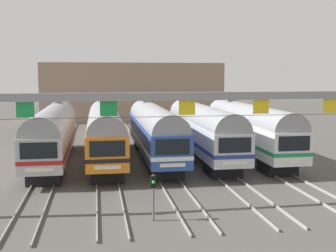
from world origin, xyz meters
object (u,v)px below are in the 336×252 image
commuter_train_orange (105,131)px  commuter_train_white (249,128)px  commuter_train_stainless (53,132)px  commuter_train_blue (154,130)px  catenary_gantry (187,114)px  yard_signal_mast (153,189)px  commuter_train_silver (203,129)px

commuter_train_orange → commuter_train_white: commuter_train_white is taller
commuter_train_stainless → commuter_train_white: 17.00m
commuter_train_orange → commuter_train_blue: size_ratio=1.00×
commuter_train_blue → commuter_train_white: size_ratio=1.00×
catenary_gantry → commuter_train_orange: bearing=107.5°
commuter_train_stainless → catenary_gantry: (8.50, -13.50, 2.57)m
commuter_train_white → yard_signal_mast: 18.73m
commuter_train_blue → commuter_train_stainless: bearing=180.0°
commuter_train_orange → commuter_train_white: (12.75, 0.00, 0.00)m
commuter_train_stainless → commuter_train_orange: size_ratio=1.00×
commuter_train_orange → commuter_train_white: 12.75m
commuter_train_silver → commuter_train_blue: bearing=179.9°
commuter_train_silver → commuter_train_white: size_ratio=1.00×
commuter_train_blue → yard_signal_mast: (-2.13, -15.39, -1.00)m
commuter_train_blue → commuter_train_silver: bearing=-0.1°
commuter_train_silver → commuter_train_stainless: bearing=180.0°
commuter_train_stainless → commuter_train_white: bearing=0.0°
commuter_train_orange → commuter_train_silver: 8.50m
catenary_gantry → commuter_train_blue: bearing=90.0°
catenary_gantry → commuter_train_white: bearing=57.8°
commuter_train_orange → commuter_train_blue: (4.25, 0.00, 0.00)m
commuter_train_stainless → commuter_train_orange: bearing=-0.1°
yard_signal_mast → commuter_train_blue: bearing=82.1°
commuter_train_blue → commuter_train_white: (8.50, 0.00, 0.00)m
catenary_gantry → commuter_train_stainless: bearing=122.2°
commuter_train_white → catenary_gantry: 16.16m
commuter_train_orange → yard_signal_mast: (2.13, -15.39, -1.00)m
catenary_gantry → yard_signal_mast: 4.57m
commuter_train_orange → commuter_train_silver: size_ratio=1.00×
commuter_train_stainless → yard_signal_mast: commuter_train_stainless is taller
commuter_train_stainless → commuter_train_white: (17.00, 0.00, 0.00)m
commuter_train_white → yard_signal_mast: commuter_train_white is taller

